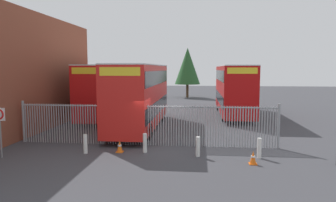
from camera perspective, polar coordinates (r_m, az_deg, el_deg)
The scene contains 12 objects.
ground_plane at distance 24.50m, azimuth 0.96°, elevation -3.67°, with size 100.00×100.00×0.00m, color #3D3D42.
palisade_fence at distance 16.58m, azimuth -4.22°, elevation -4.25°, with size 14.09×0.14×2.35m.
double_decker_bus_near_gate at distance 21.10m, azimuth -5.18°, elevation 1.37°, with size 2.54×10.81×4.42m.
double_decker_bus_behind_fence_left at distance 27.79m, azimuth 12.14°, elevation 2.39°, with size 2.54×10.81×4.42m.
double_decker_bus_behind_fence_right at distance 26.56m, azimuth -10.71°, elevation 2.25°, with size 2.54×10.81×4.42m.
bollard_near_left at distance 15.60m, azimuth -15.18°, elevation -7.75°, with size 0.20×0.20×0.95m, color silver.
bollard_center_front at distance 15.30m, azimuth -4.34°, elevation -7.83°, with size 0.20×0.20×0.95m, color silver.
bollard_near_right at distance 14.63m, azimuth 5.60°, elevation -8.48°, with size 0.20×0.20×0.95m, color silver.
bollard_far_right at distance 14.91m, azimuth 16.68°, elevation -8.43°, with size 0.20×0.20×0.95m, color silver.
traffic_cone_by_gate at distance 13.98m, azimuth 15.60°, elevation -10.17°, with size 0.34×0.34×0.59m.
traffic_cone_mid_forecourt at distance 15.52m, azimuth -9.01°, elevation -8.39°, with size 0.34×0.34×0.59m.
tree_tall_back at distance 43.96m, azimuth 3.66°, elevation 6.53°, with size 3.62×3.62×7.10m.
Camera 1 is at (2.07, -16.05, 4.15)m, focal length 32.63 mm.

